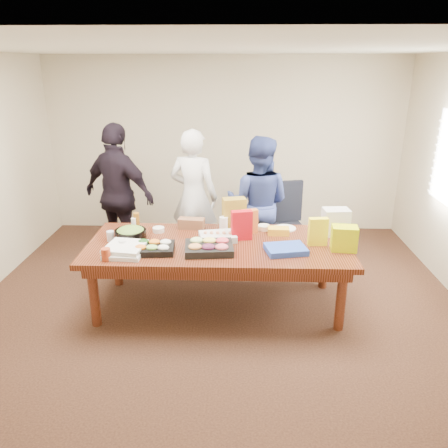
{
  "coord_description": "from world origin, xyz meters",
  "views": [
    {
      "loc": [
        0.2,
        -4.33,
        2.56
      ],
      "look_at": [
        0.06,
        0.1,
        0.93
      ],
      "focal_mm": 35.07,
      "sensor_mm": 36.0,
      "label": 1
    }
  ],
  "objects_px": {
    "person_center": "(194,197)",
    "person_right": "(258,204)",
    "conference_table": "(218,274)",
    "sheet_cake": "(218,237)",
    "office_chair": "(287,226)",
    "salad_bowl": "(131,235)"
  },
  "relations": [
    {
      "from": "person_center",
      "to": "person_right",
      "type": "height_order",
      "value": "person_center"
    },
    {
      "from": "conference_table",
      "to": "sheet_cake",
      "type": "height_order",
      "value": "sheet_cake"
    },
    {
      "from": "conference_table",
      "to": "person_center",
      "type": "relative_size",
      "value": 1.56
    },
    {
      "from": "office_chair",
      "to": "person_center",
      "type": "bearing_deg",
      "value": 167.32
    },
    {
      "from": "salad_bowl",
      "to": "conference_table",
      "type": "bearing_deg",
      "value": -4.65
    },
    {
      "from": "conference_table",
      "to": "salad_bowl",
      "type": "distance_m",
      "value": 1.06
    },
    {
      "from": "person_right",
      "to": "sheet_cake",
      "type": "relative_size",
      "value": 4.5
    },
    {
      "from": "office_chair",
      "to": "sheet_cake",
      "type": "distance_m",
      "value": 1.43
    },
    {
      "from": "office_chair",
      "to": "sheet_cake",
      "type": "bearing_deg",
      "value": -139.74
    },
    {
      "from": "office_chair",
      "to": "person_center",
      "type": "height_order",
      "value": "person_center"
    },
    {
      "from": "office_chair",
      "to": "conference_table",
      "type": "bearing_deg",
      "value": -137.05
    },
    {
      "from": "sheet_cake",
      "to": "person_center",
      "type": "bearing_deg",
      "value": 96.26
    },
    {
      "from": "person_right",
      "to": "salad_bowl",
      "type": "xyz_separation_m",
      "value": [
        -1.43,
        -0.97,
        -0.06
      ]
    },
    {
      "from": "person_right",
      "to": "salad_bowl",
      "type": "height_order",
      "value": "person_right"
    },
    {
      "from": "conference_table",
      "to": "sheet_cake",
      "type": "distance_m",
      "value": 0.42
    },
    {
      "from": "sheet_cake",
      "to": "conference_table",
      "type": "bearing_deg",
      "value": -96.01
    },
    {
      "from": "salad_bowl",
      "to": "person_right",
      "type": "bearing_deg",
      "value": 34.07
    },
    {
      "from": "person_right",
      "to": "salad_bowl",
      "type": "relative_size",
      "value": 5.13
    },
    {
      "from": "person_right",
      "to": "person_center",
      "type": "bearing_deg",
      "value": 1.93
    },
    {
      "from": "conference_table",
      "to": "office_chair",
      "type": "distance_m",
      "value": 1.48
    },
    {
      "from": "office_chair",
      "to": "person_right",
      "type": "distance_m",
      "value": 0.56
    },
    {
      "from": "sheet_cake",
      "to": "office_chair",
      "type": "bearing_deg",
      "value": 39.49
    }
  ]
}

